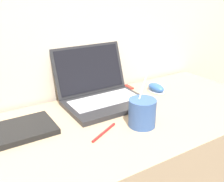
{
  "coord_description": "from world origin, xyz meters",
  "views": [
    {
      "loc": [
        -0.48,
        -0.46,
        1.18
      ],
      "look_at": [
        0.05,
        0.38,
        0.78
      ],
      "focal_mm": 42.0,
      "sensor_mm": 36.0,
      "label": 1
    }
  ],
  "objects_px": {
    "pen": "(104,132)",
    "computer_mouse": "(156,88)",
    "drink_cup": "(142,112)",
    "usb_stick": "(129,87)",
    "laptop": "(100,91)"
  },
  "relations": [
    {
      "from": "pen",
      "to": "computer_mouse",
      "type": "bearing_deg",
      "value": 26.41
    },
    {
      "from": "computer_mouse",
      "to": "pen",
      "type": "xyz_separation_m",
      "value": [
        -0.41,
        -0.21,
        -0.01
      ]
    },
    {
      "from": "drink_cup",
      "to": "computer_mouse",
      "type": "height_order",
      "value": "drink_cup"
    },
    {
      "from": "computer_mouse",
      "to": "usb_stick",
      "type": "xyz_separation_m",
      "value": [
        -0.08,
        0.11,
        -0.01
      ]
    },
    {
      "from": "laptop",
      "to": "computer_mouse",
      "type": "height_order",
      "value": "laptop"
    },
    {
      "from": "computer_mouse",
      "to": "pen",
      "type": "height_order",
      "value": "computer_mouse"
    },
    {
      "from": "drink_cup",
      "to": "usb_stick",
      "type": "xyz_separation_m",
      "value": [
        0.19,
        0.34,
        -0.05
      ]
    },
    {
      "from": "drink_cup",
      "to": "usb_stick",
      "type": "height_order",
      "value": "drink_cup"
    },
    {
      "from": "laptop",
      "to": "pen",
      "type": "xyz_separation_m",
      "value": [
        -0.13,
        -0.25,
        -0.05
      ]
    },
    {
      "from": "computer_mouse",
      "to": "usb_stick",
      "type": "bearing_deg",
      "value": 125.95
    },
    {
      "from": "drink_cup",
      "to": "usb_stick",
      "type": "relative_size",
      "value": 3.76
    },
    {
      "from": "usb_stick",
      "to": "computer_mouse",
      "type": "bearing_deg",
      "value": -54.05
    },
    {
      "from": "drink_cup",
      "to": "computer_mouse",
      "type": "bearing_deg",
      "value": 40.82
    },
    {
      "from": "computer_mouse",
      "to": "pen",
      "type": "relative_size",
      "value": 0.81
    },
    {
      "from": "computer_mouse",
      "to": "drink_cup",
      "type": "bearing_deg",
      "value": -139.18
    }
  ]
}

